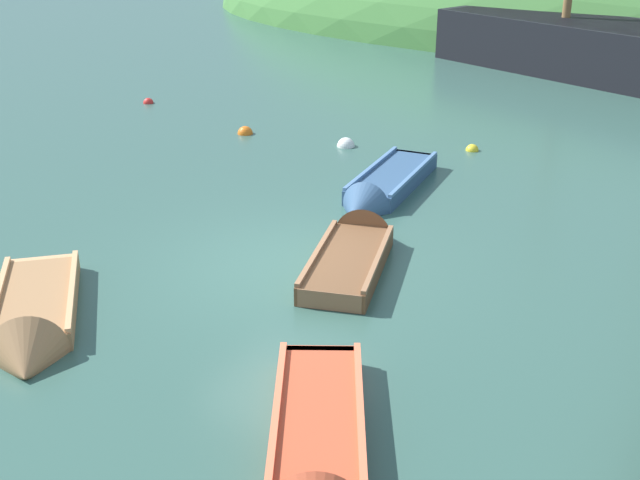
% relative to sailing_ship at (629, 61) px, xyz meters
% --- Properties ---
extents(ground_plane, '(120.00, 120.00, 0.00)m').
position_rel_sailing_ship_xyz_m(ground_plane, '(-1.78, -16.97, -0.64)').
color(ground_plane, '#33564C').
extents(shore_hill, '(39.09, 21.99, 11.07)m').
position_rel_sailing_ship_xyz_m(shore_hill, '(-4.28, 12.28, -0.64)').
color(shore_hill, '#477F3D').
rests_on(shore_hill, ground).
extents(sailing_ship, '(15.30, 7.58, 10.75)m').
position_rel_sailing_ship_xyz_m(sailing_ship, '(0.00, 0.00, 0.00)').
color(sailing_ship, black).
rests_on(sailing_ship, ground).
extents(rowboat_outer_right, '(1.42, 3.85, 0.95)m').
position_rel_sailing_ship_xyz_m(rowboat_outer_right, '(-1.94, -13.26, -0.54)').
color(rowboat_outer_right, '#335175').
rests_on(rowboat_outer_right, ground).
extents(rowboat_outer_left, '(1.95, 3.38, 1.01)m').
position_rel_sailing_ship_xyz_m(rowboat_outer_left, '(-0.96, -16.21, -0.54)').
color(rowboat_outer_left, brown).
rests_on(rowboat_outer_left, ground).
extents(rowboat_center, '(3.06, 3.08, 1.05)m').
position_rel_sailing_ship_xyz_m(rowboat_center, '(-3.64, -20.55, -0.56)').
color(rowboat_center, '#9E7047').
rests_on(rowboat_center, ground).
extents(rowboat_portside, '(2.57, 3.45, 0.96)m').
position_rel_sailing_ship_xyz_m(rowboat_portside, '(1.19, -20.92, -0.56)').
color(rowboat_portside, '#C64C2D').
rests_on(rowboat_portside, ground).
extents(buoy_orange, '(0.39, 0.39, 0.39)m').
position_rel_sailing_ship_xyz_m(buoy_orange, '(-6.88, -11.13, -0.64)').
color(buoy_orange, orange).
rests_on(buoy_orange, ground).
extents(buoy_white, '(0.43, 0.43, 0.43)m').
position_rel_sailing_ship_xyz_m(buoy_white, '(-4.19, -10.76, -0.64)').
color(buoy_white, white).
rests_on(buoy_white, ground).
extents(buoy_red, '(0.30, 0.30, 0.30)m').
position_rel_sailing_ship_xyz_m(buoy_red, '(-11.11, -10.01, -0.64)').
color(buoy_red, red).
rests_on(buoy_red, ground).
extents(buoy_yellow, '(0.30, 0.30, 0.30)m').
position_rel_sailing_ship_xyz_m(buoy_yellow, '(-1.49, -9.52, -0.64)').
color(buoy_yellow, yellow).
rests_on(buoy_yellow, ground).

